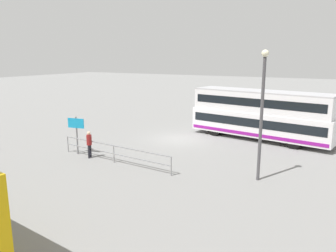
% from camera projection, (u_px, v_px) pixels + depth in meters
% --- Properties ---
extents(ground_plane, '(160.00, 160.00, 0.00)m').
position_uv_depth(ground_plane, '(178.00, 139.00, 25.44)').
color(ground_plane, gray).
extents(double_decker_bus, '(10.97, 4.26, 3.75)m').
position_uv_depth(double_decker_bus, '(260.00, 115.00, 25.05)').
color(double_decker_bus, white).
rests_on(double_decker_bus, ground).
extents(pedestrian_near_railing, '(0.41, 0.41, 1.70)m').
position_uv_depth(pedestrian_near_railing, '(89.00, 143.00, 20.63)').
color(pedestrian_near_railing, black).
rests_on(pedestrian_near_railing, ground).
extents(pedestrian_railing, '(8.25, 0.75, 1.08)m').
position_uv_depth(pedestrian_railing, '(114.00, 151.00, 19.73)').
color(pedestrian_railing, gray).
rests_on(pedestrian_railing, ground).
extents(info_sign, '(1.16, 0.25, 2.48)m').
position_uv_depth(info_sign, '(76.00, 128.00, 21.26)').
color(info_sign, slate).
rests_on(info_sign, ground).
extents(street_lamp, '(0.36, 0.36, 6.59)m').
position_uv_depth(street_lamp, '(262.00, 106.00, 16.30)').
color(street_lamp, '#4C4C51').
rests_on(street_lamp, ground).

